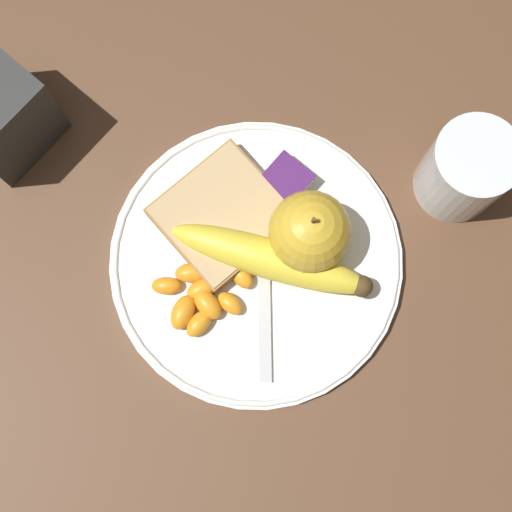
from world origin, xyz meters
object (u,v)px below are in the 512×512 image
plate (256,261)px  fork (264,261)px  apple (310,232)px  banana (272,260)px  jam_packet (283,185)px  juice_glass (465,171)px  bread_slice (223,216)px

plate → fork: fork is taller
apple → banana: 0.05m
jam_packet → apple: bearing=-116.1°
banana → juice_glass: bearing=-25.0°
plate → fork: (0.00, -0.01, 0.01)m
plate → apple: (0.05, -0.03, 0.04)m
banana → bread_slice: banana is taller
jam_packet → juice_glass: bearing=-47.0°
plate → banana: 0.03m
plate → juice_glass: (0.19, -0.10, 0.03)m
jam_packet → bread_slice: bearing=158.8°
plate → jam_packet: bearing=20.7°
plate → juice_glass: juice_glass is taller
bread_slice → jam_packet: size_ratio=2.49×
plate → fork: size_ratio=1.79×
plate → apple: size_ratio=3.31×
juice_glass → banana: (-0.18, 0.09, -0.01)m
plate → jam_packet: 0.08m
apple → fork: (-0.04, 0.02, -0.04)m
juice_glass → jam_packet: size_ratio=1.80×
jam_packet → plate: bearing=-159.3°
banana → apple: bearing=-16.8°
apple → fork: bearing=156.3°
apple → bread_slice: apple is taller
juice_glass → apple: bearing=152.9°
fork → jam_packet: size_ratio=3.18×
plate → fork: 0.01m
plate → bread_slice: bearing=78.2°
plate → apple: bearing=-28.6°
fork → juice_glass: bearing=-67.6°
plate → juice_glass: size_ratio=3.16×
banana → jam_packet: (0.07, 0.04, -0.01)m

